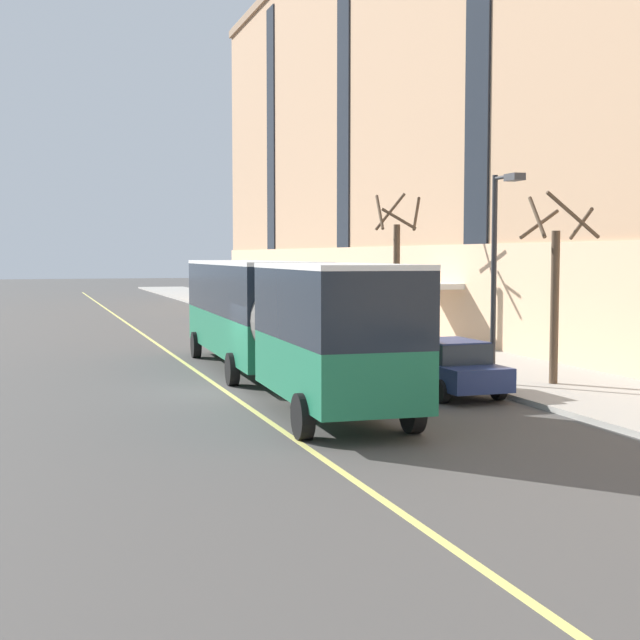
{
  "coord_description": "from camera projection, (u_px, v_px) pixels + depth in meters",
  "views": [
    {
      "loc": [
        -5.56,
        -25.14,
        3.93
      ],
      "look_at": [
        3.54,
        2.72,
        1.8
      ],
      "focal_mm": 50.0,
      "sensor_mm": 36.0,
      "label": 1
    }
  ],
  "objects": [
    {
      "name": "parked_car_silver_0",
      "position": [
        257.0,
        317.0,
        45.68
      ],
      "size": [
        2.12,
        4.58,
        1.56
      ],
      "color": "#B7B7BC",
      "rests_on": "ground"
    },
    {
      "name": "sidewalk",
      "position": [
        477.0,
        364.0,
        31.63
      ],
      "size": [
        5.41,
        160.0,
        0.15
      ],
      "primitive_type": "cube",
      "color": "#ADA89E",
      "rests_on": "ground"
    },
    {
      "name": "street_tree_far_uptown",
      "position": [
        396.0,
        268.0,
        37.33
      ],
      "size": [
        2.02,
        1.99,
        6.44
      ],
      "color": "brown",
      "rests_on": "sidewalk"
    },
    {
      "name": "street_tree_mid_block",
      "position": [
        556.0,
        286.0,
        26.08
      ],
      "size": [
        1.85,
        1.82,
        5.59
      ],
      "color": "brown",
      "rests_on": "sidewalk"
    },
    {
      "name": "city_bus",
      "position": [
        273.0,
        314.0,
        27.05
      ],
      "size": [
        3.4,
        19.24,
        3.74
      ],
      "color": "#1E704C",
      "rests_on": "ground"
    },
    {
      "name": "street_lamp",
      "position": [
        498.0,
        254.0,
        25.83
      ],
      "size": [
        0.36,
        1.48,
        6.11
      ],
      "color": "#2D2D30",
      "rests_on": "sidewalk"
    },
    {
      "name": "parked_car_black_4",
      "position": [
        302.0,
        329.0,
        38.36
      ],
      "size": [
        2.04,
        4.37,
        1.56
      ],
      "color": "black",
      "rests_on": "ground"
    },
    {
      "name": "ground_plane",
      "position": [
        233.0,
        391.0,
        25.84
      ],
      "size": [
        260.0,
        260.0,
        0.0
      ],
      "primitive_type": "plane",
      "color": "#4C4947"
    },
    {
      "name": "lane_centerline",
      "position": [
        206.0,
        378.0,
        28.61
      ],
      "size": [
        0.16,
        140.0,
        0.01
      ],
      "primitive_type": "cube",
      "color": "#E0D66B",
      "rests_on": "ground"
    },
    {
      "name": "fire_hydrant",
      "position": [
        259.0,
        314.0,
        52.58
      ],
      "size": [
        0.42,
        0.24,
        0.72
      ],
      "color": "red",
      "rests_on": "sidewalk"
    },
    {
      "name": "parked_car_silver_2",
      "position": [
        221.0,
        307.0,
        54.51
      ],
      "size": [
        2.1,
        4.67,
        1.56
      ],
      "color": "#B7B7BC",
      "rests_on": "ground"
    },
    {
      "name": "parked_car_navy_1",
      "position": [
        447.0,
        367.0,
        25.2
      ],
      "size": [
        1.98,
        4.68,
        1.56
      ],
      "color": "navy",
      "rests_on": "ground"
    }
  ]
}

